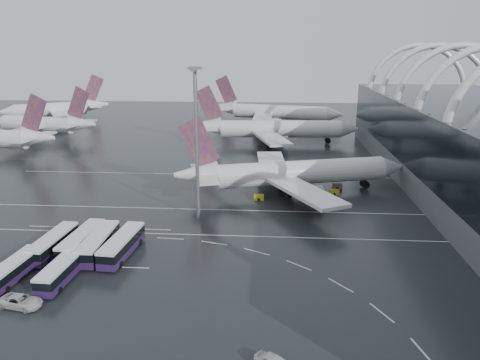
# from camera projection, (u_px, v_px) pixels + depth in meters

# --- Properties ---
(ground) EXTENTS (420.00, 420.00, 0.00)m
(ground) POSITION_uv_depth(u_px,v_px,m) (223.00, 231.00, 88.69)
(ground) COLOR black
(ground) RESTS_ON ground
(lane_marking_near) EXTENTS (120.00, 0.25, 0.01)m
(lane_marking_near) POSITION_uv_depth(u_px,v_px,m) (222.00, 235.00, 86.77)
(lane_marking_near) COLOR silver
(lane_marking_near) RESTS_ON ground
(lane_marking_mid) EXTENTS (120.00, 0.25, 0.01)m
(lane_marking_mid) POSITION_uv_depth(u_px,v_px,m) (229.00, 210.00, 100.19)
(lane_marking_mid) COLOR silver
(lane_marking_mid) RESTS_ON ground
(lane_marking_far) EXTENTS (120.00, 0.25, 0.01)m
(lane_marking_far) POSITION_uv_depth(u_px,v_px,m) (239.00, 175.00, 127.02)
(lane_marking_far) COLOR silver
(lane_marking_far) RESTS_ON ground
(bus_bay_line_south) EXTENTS (28.00, 0.25, 0.01)m
(bus_bay_line_south) POSITION_uv_depth(u_px,v_px,m) (64.00, 265.00, 75.00)
(bus_bay_line_south) COLOR silver
(bus_bay_line_south) RESTS_ON ground
(bus_bay_line_north) EXTENTS (28.00, 0.25, 0.01)m
(bus_bay_line_north) POSITION_uv_depth(u_px,v_px,m) (99.00, 228.00, 90.33)
(bus_bay_line_north) COLOR silver
(bus_bay_line_north) RESTS_ON ground
(airliner_main) EXTENTS (55.74, 48.23, 19.18)m
(airliner_main) POSITION_uv_depth(u_px,v_px,m) (290.00, 174.00, 110.34)
(airliner_main) COLOR silver
(airliner_main) RESTS_ON ground
(airliner_gate_b) EXTENTS (59.44, 53.39, 20.64)m
(airliner_gate_b) POSITION_uv_depth(u_px,v_px,m) (272.00, 129.00, 166.31)
(airliner_gate_b) COLOR silver
(airliner_gate_b) RESTS_ON ground
(airliner_gate_c) EXTENTS (58.85, 53.43, 21.13)m
(airliner_gate_c) POSITION_uv_depth(u_px,v_px,m) (273.00, 112.00, 207.97)
(airliner_gate_c) COLOR silver
(airliner_gate_c) RESTS_ON ground
(jet_remote_mid) EXTENTS (45.68, 36.99, 19.93)m
(jet_remote_mid) POSITION_uv_depth(u_px,v_px,m) (44.00, 125.00, 176.64)
(jet_remote_mid) COLOR silver
(jet_remote_mid) RESTS_ON ground
(jet_remote_far) EXTENTS (44.36, 36.37, 20.96)m
(jet_remote_far) POSITION_uv_depth(u_px,v_px,m) (58.00, 109.00, 217.01)
(jet_remote_far) COLOR silver
(jet_remote_far) RESTS_ON ground
(bus_row_near_a) EXTENTS (3.68, 13.20, 3.21)m
(bus_row_near_a) POSITION_uv_depth(u_px,v_px,m) (53.00, 243.00, 79.02)
(bus_row_near_a) COLOR #271544
(bus_row_near_a) RESTS_ON ground
(bus_row_near_b) EXTENTS (3.74, 13.68, 3.33)m
(bus_row_near_b) POSITION_uv_depth(u_px,v_px,m) (82.00, 241.00, 79.83)
(bus_row_near_b) COLOR #271544
(bus_row_near_b) RESTS_ON ground
(bus_row_near_c) EXTENTS (3.50, 13.83, 3.39)m
(bus_row_near_c) POSITION_uv_depth(u_px,v_px,m) (98.00, 243.00, 78.77)
(bus_row_near_c) COLOR #271544
(bus_row_near_c) RESTS_ON ground
(bus_row_near_d) EXTENTS (4.16, 13.99, 3.40)m
(bus_row_near_d) POSITION_uv_depth(u_px,v_px,m) (122.00, 245.00, 78.16)
(bus_row_near_d) COLOR #271544
(bus_row_near_d) RESTS_ON ground
(bus_row_far_a) EXTENTS (3.50, 12.15, 2.95)m
(bus_row_far_a) POSITION_uv_depth(u_px,v_px,m) (14.00, 269.00, 70.25)
(bus_row_far_a) COLOR #271544
(bus_row_far_a) RESTS_ON ground
(bus_row_far_c) EXTENTS (3.43, 12.73, 3.11)m
(bus_row_far_c) POSITION_uv_depth(u_px,v_px,m) (63.00, 269.00, 70.07)
(bus_row_far_c) COLOR #271544
(bus_row_far_c) RESTS_ON ground
(van_curve_a) EXTENTS (6.41, 3.83, 1.67)m
(van_curve_a) POSITION_uv_depth(u_px,v_px,m) (20.00, 301.00, 62.87)
(van_curve_a) COLOR silver
(van_curve_a) RESTS_ON ground
(floodlight_mast) EXTENTS (2.31, 2.31, 30.17)m
(floodlight_mast) POSITION_uv_depth(u_px,v_px,m) (196.00, 126.00, 89.95)
(floodlight_mast) COLOR gray
(floodlight_mast) RESTS_ON ground
(gse_cart_belly_a) EXTENTS (2.20, 1.30, 1.20)m
(gse_cart_belly_a) POSITION_uv_depth(u_px,v_px,m) (334.00, 192.00, 110.55)
(gse_cart_belly_a) COLOR #ACA916
(gse_cart_belly_a) RESTS_ON ground
(gse_cart_belly_b) EXTENTS (2.35, 1.39, 1.28)m
(gse_cart_belly_b) POSITION_uv_depth(u_px,v_px,m) (337.00, 186.00, 115.16)
(gse_cart_belly_b) COLOR slate
(gse_cart_belly_b) RESTS_ON ground
(gse_cart_belly_c) EXTENTS (2.25, 1.33, 1.23)m
(gse_cart_belly_c) POSITION_uv_depth(u_px,v_px,m) (259.00, 197.00, 106.67)
(gse_cart_belly_c) COLOR #ACA916
(gse_cart_belly_c) RESTS_ON ground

